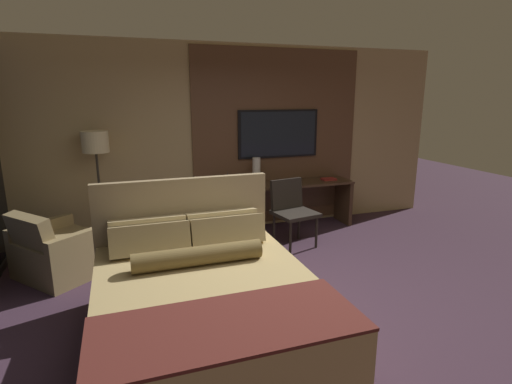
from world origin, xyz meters
TOP-DOWN VIEW (x-y plane):
  - ground_plane at (0.00, 0.00)m, footprint 16.00×16.00m
  - wall_back_tv_panel at (0.13, 2.59)m, footprint 7.20×0.09m
  - bed at (-0.96, -0.25)m, footprint 1.78×2.18m
  - desk at (0.83, 2.31)m, footprint 2.20×0.53m
  - tv at (0.83, 2.52)m, footprint 1.31×0.04m
  - desk_chair at (0.67, 1.63)m, footprint 0.62×0.62m
  - armchair_by_window at (-2.28, 1.56)m, footprint 1.17×1.17m
  - floor_lamp at (-1.83, 2.32)m, footprint 0.34×0.34m
  - vase_tall at (0.40, 2.34)m, footprint 0.12×0.12m
  - vase_short at (-0.06, 2.29)m, footprint 0.08×0.08m
  - book at (1.60, 2.25)m, footprint 0.22×0.16m

SIDE VIEW (x-z plane):
  - ground_plane at x=0.00m, z-range 0.00..0.00m
  - armchair_by_window at x=-2.28m, z-range -0.13..0.68m
  - bed at x=-0.96m, z-range -0.25..0.98m
  - desk at x=0.83m, z-range 0.15..0.88m
  - desk_chair at x=0.67m, z-range 0.09..1.01m
  - book at x=1.60m, z-range 0.74..0.77m
  - vase_short at x=-0.06m, z-range 0.74..0.97m
  - vase_tall at x=0.40m, z-range 0.74..1.14m
  - floor_lamp at x=-1.83m, z-range 0.54..2.14m
  - wall_back_tv_panel at x=0.13m, z-range 0.00..2.80m
  - tv at x=0.83m, z-range 1.10..1.84m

